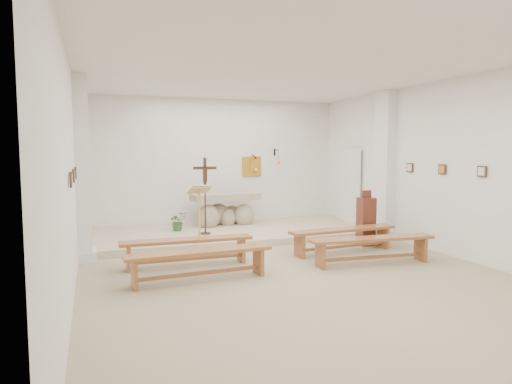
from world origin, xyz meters
name	(u,v)px	position (x,y,z in m)	size (l,w,h in m)	color
ground	(289,270)	(0.00, 0.00, 0.00)	(7.00, 10.00, 0.00)	tan
wall_left	(72,174)	(-3.49, 0.00, 1.75)	(0.02, 10.00, 3.50)	white
wall_right	(450,168)	(3.49, 0.00, 1.75)	(0.02, 10.00, 3.50)	white
wall_back	(215,163)	(0.00, 4.99, 1.75)	(7.00, 0.02, 3.50)	white
ceiling	(290,68)	(0.00, 0.00, 3.49)	(7.00, 10.00, 0.02)	silver
sanctuary_platform	(231,232)	(0.00, 3.50, 0.07)	(6.98, 3.00, 0.15)	beige
pilaster_left	(83,169)	(-3.37, 2.00, 1.75)	(0.26, 0.55, 3.50)	white
pilaster_right	(384,165)	(3.37, 2.00, 1.75)	(0.26, 0.55, 3.50)	white
gold_wall_relief	(252,166)	(1.05, 4.96, 1.65)	(0.55, 0.04, 0.55)	gold
sanctuary_lamp	(278,161)	(1.75, 4.71, 1.81)	(0.11, 0.36, 0.44)	black
station_frame_left_front	(71,180)	(-3.47, -0.80, 1.72)	(0.03, 0.20, 0.20)	#432A1D
station_frame_left_mid	(74,176)	(-3.47, 0.20, 1.72)	(0.03, 0.20, 0.20)	#432A1D
station_frame_left_rear	(76,173)	(-3.47, 1.20, 1.72)	(0.03, 0.20, 0.20)	#432A1D
station_frame_right_front	(482,171)	(3.47, -0.80, 1.72)	(0.03, 0.20, 0.20)	#432A1D
station_frame_right_mid	(442,169)	(3.47, 0.20, 1.72)	(0.03, 0.20, 0.20)	#432A1D
station_frame_right_rear	(410,168)	(3.47, 1.20, 1.72)	(0.03, 0.20, 0.20)	#432A1D
radiator_left	(83,240)	(-3.43, 2.70, 0.27)	(0.10, 0.85, 0.52)	silver
radiator_right	(368,222)	(3.43, 2.70, 0.27)	(0.10, 0.85, 0.52)	silver
altar	(225,212)	(0.05, 4.24, 0.50)	(1.82, 0.85, 0.91)	#BEAA91
lectern	(199,213)	(-1.07, 2.28, 0.76)	(0.49, 0.43, 1.23)	tan
crucifix_stand	(205,190)	(-0.75, 3.11, 1.18)	(0.54, 0.23, 1.79)	#362011
potted_plant	(178,221)	(-1.27, 3.79, 0.38)	(0.41, 0.36, 0.46)	#2E5B24
donation_pedestal	(366,221)	(2.49, 1.40, 0.54)	(0.35, 0.35, 1.22)	#592119
bench_left_front	(187,245)	(-1.62, 0.90, 0.38)	(2.39, 0.42, 0.50)	brown
bench_right_front	(343,234)	(1.62, 0.90, 0.38)	(2.41, 0.57, 0.50)	brown
bench_left_second	(200,258)	(-1.62, -0.13, 0.38)	(2.41, 0.53, 0.50)	brown
bench_right_second	(372,244)	(1.62, -0.13, 0.38)	(2.41, 0.57, 0.50)	brown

